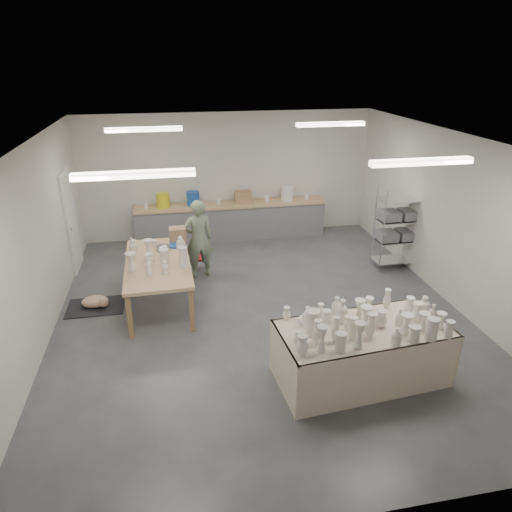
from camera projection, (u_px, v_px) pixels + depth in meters
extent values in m
plane|color=#424449|center=(261.00, 313.00, 8.09)|extent=(8.00, 8.00, 0.00)
cube|color=white|center=(261.00, 142.00, 6.88)|extent=(7.00, 8.00, 0.02)
cube|color=silver|center=(228.00, 176.00, 11.07)|extent=(7.00, 0.02, 3.00)
cube|color=silver|center=(354.00, 401.00, 3.89)|extent=(7.00, 0.02, 3.00)
cube|color=silver|center=(34.00, 250.00, 6.88)|extent=(0.02, 8.00, 3.00)
cube|color=silver|center=(454.00, 221.00, 8.08)|extent=(0.02, 8.00, 3.00)
cube|color=white|center=(71.00, 221.00, 9.40)|extent=(0.05, 0.90, 2.10)
cube|color=white|center=(134.00, 175.00, 5.24)|extent=(1.40, 0.12, 0.08)
cube|color=white|center=(422.00, 162.00, 5.86)|extent=(1.40, 0.12, 0.08)
cube|color=white|center=(144.00, 129.00, 8.38)|extent=(1.40, 0.12, 0.08)
cube|color=white|center=(331.00, 124.00, 9.00)|extent=(1.40, 0.12, 0.08)
cube|color=tan|center=(231.00, 205.00, 11.04)|extent=(4.60, 0.60, 0.06)
cube|color=slate|center=(231.00, 222.00, 11.22)|extent=(4.60, 0.55, 0.84)
cylinder|color=yellow|center=(163.00, 200.00, 10.68)|extent=(0.30, 0.30, 0.34)
cylinder|color=#1E4DA6|center=(193.00, 199.00, 10.80)|extent=(0.30, 0.30, 0.34)
cylinder|color=white|center=(287.00, 193.00, 11.20)|extent=(0.30, 0.30, 0.34)
cube|color=#A46D4F|center=(243.00, 197.00, 11.02)|extent=(0.40, 0.30, 0.28)
cylinder|color=white|center=(146.00, 205.00, 10.65)|extent=(0.10, 0.10, 0.14)
cylinder|color=white|center=(218.00, 201.00, 10.95)|extent=(0.10, 0.10, 0.14)
cylinder|color=white|center=(267.00, 199.00, 11.15)|extent=(0.10, 0.10, 0.14)
cylinder|color=white|center=(306.00, 196.00, 11.33)|extent=(0.10, 0.10, 0.14)
cylinder|color=silver|center=(383.00, 232.00, 9.26)|extent=(0.02, 0.02, 1.80)
cylinder|color=silver|center=(421.00, 229.00, 9.41)|extent=(0.02, 0.02, 1.80)
cylinder|color=silver|center=(374.00, 225.00, 9.66)|extent=(0.02, 0.02, 1.80)
cylinder|color=silver|center=(411.00, 222.00, 9.80)|extent=(0.02, 0.02, 1.80)
cube|color=silver|center=(393.00, 259.00, 9.84)|extent=(0.88, 0.48, 0.02)
cube|color=silver|center=(396.00, 240.00, 9.65)|extent=(0.88, 0.48, 0.02)
cube|color=silver|center=(398.00, 220.00, 9.47)|extent=(0.88, 0.48, 0.02)
cube|color=silver|center=(401.00, 199.00, 9.29)|extent=(0.88, 0.48, 0.02)
cube|color=slate|center=(387.00, 236.00, 9.57)|extent=(0.38, 0.42, 0.18)
cube|color=slate|center=(406.00, 234.00, 9.64)|extent=(0.38, 0.42, 0.18)
cube|color=slate|center=(389.00, 215.00, 9.38)|extent=(0.38, 0.42, 0.18)
cube|color=slate|center=(409.00, 214.00, 9.46)|extent=(0.38, 0.42, 0.18)
cube|color=olive|center=(361.00, 356.00, 6.34)|extent=(2.14, 1.12, 0.72)
cube|color=beige|center=(364.00, 329.00, 6.16)|extent=(2.42, 1.30, 0.03)
cube|color=beige|center=(378.00, 378.00, 5.85)|extent=(2.33, 0.23, 0.82)
cube|color=beige|center=(347.00, 332.00, 6.80)|extent=(2.33, 0.23, 0.82)
cube|color=tan|center=(158.00, 263.00, 8.10)|extent=(1.18, 2.27, 0.06)
cube|color=olive|center=(128.00, 317.00, 7.24)|extent=(0.08, 0.08, 0.78)
cube|color=olive|center=(190.00, 311.00, 7.41)|extent=(0.08, 0.08, 0.78)
cube|color=olive|center=(135.00, 262.00, 9.13)|extent=(0.08, 0.08, 0.78)
cube|color=olive|center=(184.00, 259.00, 9.29)|extent=(0.08, 0.08, 0.78)
ellipsoid|color=silver|center=(163.00, 247.00, 8.54)|extent=(0.26, 0.26, 0.12)
cylinder|color=#1E4DA6|center=(175.00, 245.00, 8.72)|extent=(0.26, 0.26, 0.03)
cylinder|color=white|center=(155.00, 243.00, 8.71)|extent=(0.11, 0.11, 0.12)
cube|color=#A46D4F|center=(178.00, 235.00, 8.90)|extent=(0.32, 0.26, 0.28)
cube|color=black|center=(96.00, 307.00, 8.28)|extent=(1.00, 0.70, 0.02)
ellipsoid|color=white|center=(95.00, 301.00, 8.23)|extent=(0.53, 0.42, 0.20)
sphere|color=white|center=(103.00, 303.00, 8.16)|extent=(0.17, 0.17, 0.17)
imported|color=gray|center=(199.00, 239.00, 9.13)|extent=(0.65, 0.48, 1.63)
cylinder|color=#B1191E|center=(199.00, 258.00, 9.59)|extent=(0.35, 0.35, 0.04)
cylinder|color=silver|center=(205.00, 263.00, 9.68)|extent=(0.02, 0.02, 0.27)
cylinder|color=silver|center=(195.00, 262.00, 9.73)|extent=(0.02, 0.02, 0.27)
cylinder|color=silver|center=(197.00, 267.00, 9.53)|extent=(0.02, 0.02, 0.27)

